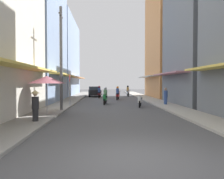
# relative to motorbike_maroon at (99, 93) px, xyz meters

# --- Properties ---
(ground_plane) EXTENTS (90.71, 90.71, 0.00)m
(ground_plane) POSITION_rel_motorbike_maroon_xyz_m (1.46, -6.39, -0.70)
(ground_plane) COLOR #4C4C4F
(sidewalk_left) EXTENTS (1.94, 49.23, 0.12)m
(sidewalk_left) POSITION_rel_motorbike_maroon_xyz_m (-3.03, -6.39, -0.64)
(sidewalk_left) COLOR gray
(sidewalk_left) RESTS_ON ground
(sidewalk_right) EXTENTS (1.94, 49.23, 0.12)m
(sidewalk_right) POSITION_rel_motorbike_maroon_xyz_m (5.94, -6.39, -0.64)
(sidewalk_right) COLOR #ADA89E
(sidewalk_right) RESTS_ON ground
(building_left_mid) EXTENTS (7.05, 9.74, 12.34)m
(building_left_mid) POSITION_rel_motorbike_maroon_xyz_m (-6.99, -5.54, 5.46)
(building_left_mid) COLOR #8CA5CC
(building_left_mid) RESTS_ON ground
(building_left_far) EXTENTS (7.05, 13.46, 11.85)m
(building_left_far) POSITION_rel_motorbike_maroon_xyz_m (-6.99, 6.60, 5.22)
(building_left_far) COLOR #8CA5CC
(building_left_far) RESTS_ON ground
(building_right_mid) EXTENTS (7.05, 8.24, 11.51)m
(building_right_mid) POSITION_rel_motorbike_maroon_xyz_m (9.91, -9.07, 5.04)
(building_right_mid) COLOR slate
(building_right_mid) RESTS_ON ground
(building_right_far) EXTENTS (7.05, 9.30, 14.48)m
(building_right_far) POSITION_rel_motorbike_maroon_xyz_m (9.91, 0.65, 6.53)
(building_right_far) COLOR #D88C4C
(building_right_far) RESTS_ON ground
(motorbike_maroon) EXTENTS (0.55, 1.81, 1.58)m
(motorbike_maroon) POSITION_rel_motorbike_maroon_xyz_m (0.00, 0.00, 0.00)
(motorbike_maroon) COLOR black
(motorbike_maroon) RESTS_ON ground
(motorbike_red) EXTENTS (0.61, 1.79, 1.58)m
(motorbike_red) POSITION_rel_motorbike_maroon_xyz_m (2.21, -3.12, 0.00)
(motorbike_red) COLOR black
(motorbike_red) RESTS_ON ground
(motorbike_silver) EXTENTS (0.55, 1.81, 1.58)m
(motorbike_silver) POSITION_rel_motorbike_maroon_xyz_m (4.11, 3.48, 0.00)
(motorbike_silver) COLOR black
(motorbike_silver) RESTS_ON ground
(motorbike_white) EXTENTS (0.65, 1.78, 0.96)m
(motorbike_white) POSITION_rel_motorbike_maroon_xyz_m (3.55, -10.84, -0.20)
(motorbike_white) COLOR black
(motorbike_white) RESTS_ON ground
(motorbike_green) EXTENTS (0.55, 1.80, 1.58)m
(motorbike_green) POSITION_rel_motorbike_maroon_xyz_m (0.73, -8.40, 0.00)
(motorbike_green) COLOR black
(motorbike_green) RESTS_ON ground
(parked_car) EXTENTS (2.08, 4.23, 1.45)m
(parked_car) POSITION_rel_motorbike_maroon_xyz_m (-0.77, 3.43, 0.04)
(parked_car) COLOR black
(parked_car) RESTS_ON ground
(pedestrian_midway) EXTENTS (0.44, 0.44, 1.62)m
(pedestrian_midway) POSITION_rel_motorbike_maroon_xyz_m (-2.69, -17.91, 0.21)
(pedestrian_midway) COLOR #262628
(pedestrian_midway) RESTS_ON ground
(pedestrian_crossing) EXTENTS (0.34, 0.34, 1.55)m
(pedestrian_crossing) POSITION_rel_motorbike_maroon_xyz_m (5.94, -9.79, 0.07)
(pedestrian_crossing) COLOR #334C8C
(pedestrian_crossing) RESTS_ON ground
(vendor_umbrella) EXTENTS (2.20, 2.20, 2.39)m
(vendor_umbrella) POSITION_rel_motorbike_maroon_xyz_m (-2.81, -15.26, 1.46)
(vendor_umbrella) COLOR #99999E
(vendor_umbrella) RESTS_ON ground
(utility_pole) EXTENTS (0.20, 1.20, 7.16)m
(utility_pole) POSITION_rel_motorbike_maroon_xyz_m (-2.31, -13.38, 2.95)
(utility_pole) COLOR #4C4C4F
(utility_pole) RESTS_ON ground
(street_sign_no_entry) EXTENTS (0.07, 0.60, 2.65)m
(street_sign_no_entry) POSITION_rel_motorbike_maroon_xyz_m (-2.21, -10.22, 1.01)
(street_sign_no_entry) COLOR gray
(street_sign_no_entry) RESTS_ON ground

